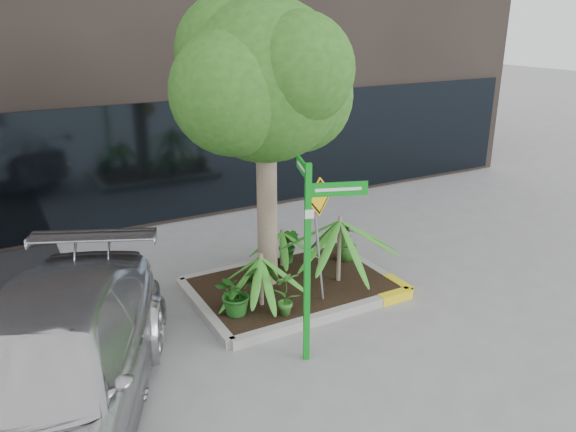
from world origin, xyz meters
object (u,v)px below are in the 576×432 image
street_sign_post (311,242)px  tree (265,81)px  cattle_sign (319,218)px  parked_car (44,378)px

street_sign_post → tree: bearing=98.5°
street_sign_post → cattle_sign: size_ratio=1.37×
parked_car → street_sign_post: 3.40m
tree → parked_car: bearing=-151.4°
tree → parked_car: tree is taller
parked_car → cattle_sign: size_ratio=2.62×
parked_car → cattle_sign: bearing=39.0°
cattle_sign → parked_car: bearing=172.5°
tree → parked_car: 4.98m
street_sign_post → cattle_sign: (0.83, 1.14, -0.19)m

